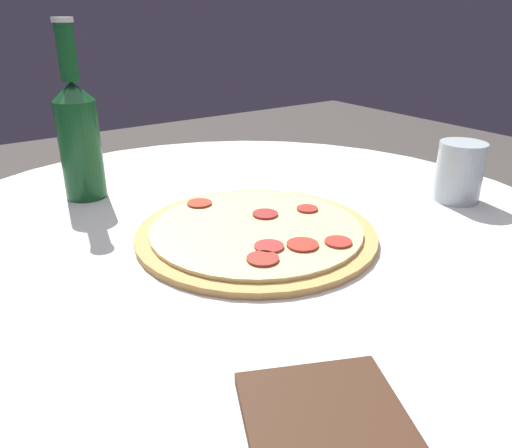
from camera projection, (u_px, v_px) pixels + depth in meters
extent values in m
cylinder|color=silver|center=(245.00, 410.00, 0.93)|extent=(0.10, 0.10, 0.70)
cylinder|color=silver|center=(243.00, 233.00, 0.79)|extent=(1.08, 1.08, 0.02)
cylinder|color=tan|center=(256.00, 233.00, 0.74)|extent=(0.36, 0.36, 0.01)
cylinder|color=beige|center=(256.00, 228.00, 0.74)|extent=(0.31, 0.31, 0.01)
cylinder|color=maroon|center=(265.00, 214.00, 0.78)|extent=(0.04, 0.04, 0.00)
cylinder|color=#A92D20|center=(303.00, 245.00, 0.68)|extent=(0.04, 0.04, 0.00)
cylinder|color=maroon|center=(200.00, 203.00, 0.82)|extent=(0.04, 0.04, 0.00)
cylinder|color=#AA2923|center=(307.00, 209.00, 0.80)|extent=(0.03, 0.03, 0.00)
cylinder|color=#A72E23|center=(338.00, 242.00, 0.69)|extent=(0.04, 0.04, 0.00)
cylinder|color=maroon|center=(263.00, 259.00, 0.64)|extent=(0.04, 0.04, 0.00)
cylinder|color=#A72A27|center=(269.00, 246.00, 0.67)|extent=(0.04, 0.04, 0.00)
cylinder|color=#144C23|center=(81.00, 150.00, 0.87)|extent=(0.07, 0.07, 0.17)
cone|color=#144C23|center=(72.00, 91.00, 0.83)|extent=(0.07, 0.07, 0.03)
cylinder|color=#144C23|center=(67.00, 52.00, 0.80)|extent=(0.03, 0.03, 0.09)
cylinder|color=silver|center=(62.00, 20.00, 0.78)|extent=(0.03, 0.03, 0.01)
cube|color=#422819|center=(326.00, 422.00, 0.40)|extent=(0.17, 0.17, 0.01)
cylinder|color=silver|center=(459.00, 172.00, 0.87)|extent=(0.08, 0.08, 0.10)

